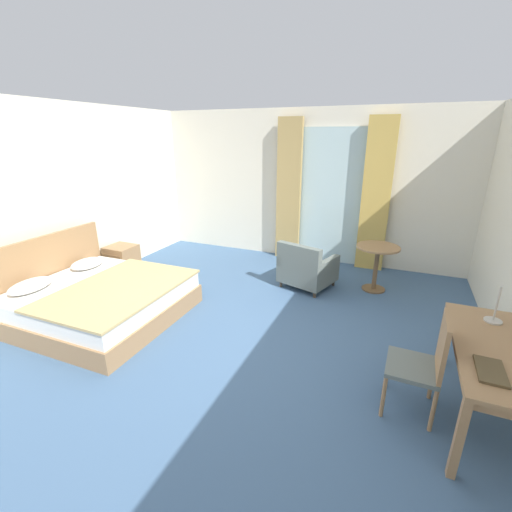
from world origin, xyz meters
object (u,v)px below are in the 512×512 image
(closed_book, at_px, (491,371))
(round_cafe_table, at_px, (377,258))
(bed, at_px, (99,299))
(writing_desk, at_px, (491,356))
(armchair_by_window, at_px, (306,269))
(nightstand, at_px, (122,260))
(desk_chair, at_px, (425,361))

(closed_book, distance_m, round_cafe_table, 3.03)
(bed, height_order, writing_desk, bed)
(round_cafe_table, bearing_deg, writing_desk, -66.08)
(closed_book, distance_m, armchair_by_window, 3.28)
(writing_desk, bearing_deg, nightstand, 165.14)
(bed, bearing_deg, armchair_by_window, 41.22)
(nightstand, bearing_deg, bed, -58.16)
(bed, bearing_deg, nightstand, 121.84)
(desk_chair, xyz_separation_m, round_cafe_table, (-0.61, 2.58, 0.02))
(writing_desk, distance_m, closed_book, 0.41)
(round_cafe_table, bearing_deg, bed, -144.85)
(bed, relative_size, round_cafe_table, 2.77)
(bed, height_order, armchair_by_window, bed)
(writing_desk, xyz_separation_m, closed_book, (-0.09, -0.39, 0.10))
(desk_chair, relative_size, armchair_by_window, 1.02)
(closed_book, bearing_deg, desk_chair, 146.43)
(nightstand, height_order, closed_book, closed_book)
(writing_desk, bearing_deg, bed, 178.99)
(bed, height_order, nightstand, bed)
(writing_desk, bearing_deg, armchair_by_window, 135.01)
(desk_chair, bearing_deg, armchair_by_window, 126.31)
(round_cafe_table, bearing_deg, closed_book, -70.54)
(bed, distance_m, armchair_by_window, 3.12)
(armchair_by_window, bearing_deg, writing_desk, -44.99)
(nightstand, height_order, round_cafe_table, round_cafe_table)
(closed_book, bearing_deg, nightstand, 162.12)
(closed_book, bearing_deg, bed, 175.05)
(armchair_by_window, distance_m, round_cafe_table, 1.12)
(closed_book, xyz_separation_m, round_cafe_table, (-1.01, 2.85, -0.19))
(desk_chair, bearing_deg, bed, 177.31)
(bed, bearing_deg, writing_desk, -1.01)
(writing_desk, xyz_separation_m, round_cafe_table, (-1.09, 2.47, -0.10))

